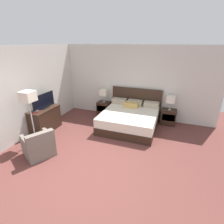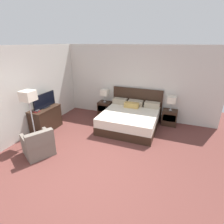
# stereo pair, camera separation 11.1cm
# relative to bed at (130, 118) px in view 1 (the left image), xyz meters

# --- Properties ---
(ground_plane) EXTENTS (10.75, 10.75, 0.00)m
(ground_plane) POSITION_rel_bed_xyz_m (-0.29, -2.63, -0.32)
(ground_plane) COLOR brown
(wall_back) EXTENTS (6.37, 0.06, 2.74)m
(wall_back) POSITION_rel_bed_xyz_m (-0.29, 0.98, 1.05)
(wall_back) COLOR beige
(wall_back) RESTS_ON ground
(wall_left) EXTENTS (0.06, 5.38, 2.74)m
(wall_left) POSITION_rel_bed_xyz_m (-2.91, -1.14, 1.05)
(wall_left) COLOR beige
(wall_left) RESTS_ON ground
(bed) EXTENTS (1.91, 1.95, 1.19)m
(bed) POSITION_rel_bed_xyz_m (0.00, 0.00, 0.00)
(bed) COLOR #332116
(bed) RESTS_ON ground
(nightstand_left) EXTENTS (0.51, 0.41, 0.56)m
(nightstand_left) POSITION_rel_bed_xyz_m (-1.27, 0.69, -0.04)
(nightstand_left) COLOR #332116
(nightstand_left) RESTS_ON ground
(nightstand_right) EXTENTS (0.51, 0.41, 0.56)m
(nightstand_right) POSITION_rel_bed_xyz_m (1.27, 0.69, -0.04)
(nightstand_right) COLOR #332116
(nightstand_right) RESTS_ON ground
(table_lamp_left) EXTENTS (0.28, 0.28, 0.51)m
(table_lamp_left) POSITION_rel_bed_xyz_m (-1.27, 0.69, 0.62)
(table_lamp_left) COLOR #B7B7BC
(table_lamp_left) RESTS_ON nightstand_left
(table_lamp_right) EXTENTS (0.28, 0.28, 0.51)m
(table_lamp_right) POSITION_rel_bed_xyz_m (1.27, 0.69, 0.62)
(table_lamp_right) COLOR #B7B7BC
(table_lamp_right) RESTS_ON nightstand_right
(dresser) EXTENTS (0.52, 1.08, 0.79)m
(dresser) POSITION_rel_bed_xyz_m (-2.60, -1.24, 0.09)
(dresser) COLOR #332116
(dresser) RESTS_ON ground
(tv) EXTENTS (0.18, 0.95, 0.48)m
(tv) POSITION_rel_bed_xyz_m (-2.60, -1.18, 0.70)
(tv) COLOR black
(tv) RESTS_ON dresser
(book_red_cover) EXTENTS (0.21, 0.20, 0.03)m
(book_red_cover) POSITION_rel_bed_xyz_m (-2.60, -1.59, 0.48)
(book_red_cover) COLOR #B7282D
(book_red_cover) RESTS_ON dresser
(book_blue_cover) EXTENTS (0.22, 0.18, 0.03)m
(book_blue_cover) POSITION_rel_bed_xyz_m (-2.61, -1.59, 0.51)
(book_blue_cover) COLOR #383333
(book_blue_cover) RESTS_ON book_red_cover
(armchair_by_window) EXTENTS (0.93, 0.93, 0.76)m
(armchair_by_window) POSITION_rel_bed_xyz_m (-1.80, -2.46, -0.04)
(armchair_by_window) COLOR #70665B
(armchair_by_window) RESTS_ON ground
(floor_lamp) EXTENTS (0.34, 0.34, 1.61)m
(floor_lamp) POSITION_rel_bed_xyz_m (-2.29, -2.07, 1.04)
(floor_lamp) COLOR #B7B7BC
(floor_lamp) RESTS_ON ground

